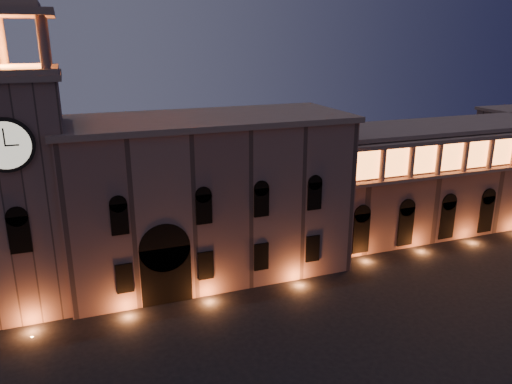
# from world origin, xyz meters

# --- Properties ---
(ground) EXTENTS (160.00, 160.00, 0.00)m
(ground) POSITION_xyz_m (0.00, 0.00, 0.00)
(ground) COLOR black
(ground) RESTS_ON ground
(government_building) EXTENTS (30.80, 12.80, 17.60)m
(government_building) POSITION_xyz_m (-2.08, 21.93, 8.77)
(government_building) COLOR #79584F
(government_building) RESTS_ON ground
(clock_tower) EXTENTS (9.80, 9.80, 32.40)m
(clock_tower) POSITION_xyz_m (-20.50, 20.98, 12.50)
(clock_tower) COLOR #79584F
(clock_tower) RESTS_ON ground
(colonnade_wing) EXTENTS (40.60, 11.50, 14.50)m
(colonnade_wing) POSITION_xyz_m (32.00, 23.92, 7.33)
(colonnade_wing) COLOR brown
(colonnade_wing) RESTS_ON ground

